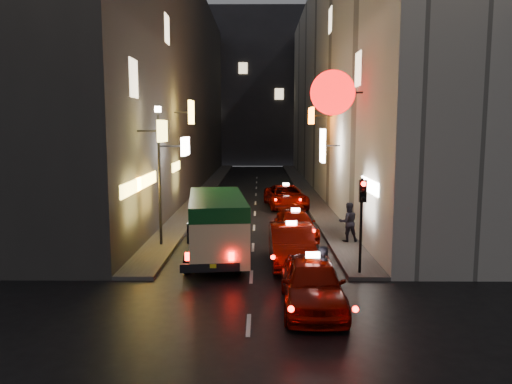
{
  "coord_description": "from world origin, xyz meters",
  "views": [
    {
      "loc": [
        0.31,
        -9.27,
        5.48
      ],
      "look_at": [
        0.14,
        13.0,
        2.56
      ],
      "focal_mm": 35.0,
      "sensor_mm": 36.0,
      "label": 1
    }
  ],
  "objects_px": {
    "traffic_light": "(362,205)",
    "lamp_post": "(159,166)",
    "minibus": "(217,220)",
    "pedestrian_crossing": "(324,271)",
    "taxi_near": "(312,279)"
  },
  "relations": [
    {
      "from": "traffic_light",
      "to": "lamp_post",
      "type": "bearing_deg",
      "value": 151.09
    },
    {
      "from": "taxi_near",
      "to": "lamp_post",
      "type": "height_order",
      "value": "lamp_post"
    },
    {
      "from": "minibus",
      "to": "lamp_post",
      "type": "height_order",
      "value": "lamp_post"
    },
    {
      "from": "minibus",
      "to": "pedestrian_crossing",
      "type": "relative_size",
      "value": 3.09
    },
    {
      "from": "taxi_near",
      "to": "traffic_light",
      "type": "relative_size",
      "value": 1.65
    },
    {
      "from": "taxi_near",
      "to": "pedestrian_crossing",
      "type": "xyz_separation_m",
      "value": [
        0.41,
        0.36,
        0.13
      ]
    },
    {
      "from": "traffic_light",
      "to": "lamp_post",
      "type": "xyz_separation_m",
      "value": [
        -8.2,
        4.53,
        1.04
      ]
    },
    {
      "from": "minibus",
      "to": "taxi_near",
      "type": "distance_m",
      "value": 6.51
    },
    {
      "from": "minibus",
      "to": "pedestrian_crossing",
      "type": "distance_m",
      "value": 6.43
    },
    {
      "from": "pedestrian_crossing",
      "to": "lamp_post",
      "type": "relative_size",
      "value": 0.33
    },
    {
      "from": "taxi_near",
      "to": "lamp_post",
      "type": "bearing_deg",
      "value": 128.66
    },
    {
      "from": "minibus",
      "to": "taxi_near",
      "type": "xyz_separation_m",
      "value": [
        3.36,
        -5.52,
        -0.78
      ]
    },
    {
      "from": "taxi_near",
      "to": "lamp_post",
      "type": "distance_m",
      "value": 10.17
    },
    {
      "from": "pedestrian_crossing",
      "to": "lamp_post",
      "type": "bearing_deg",
      "value": 43.72
    },
    {
      "from": "pedestrian_crossing",
      "to": "traffic_light",
      "type": "relative_size",
      "value": 0.6
    }
  ]
}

